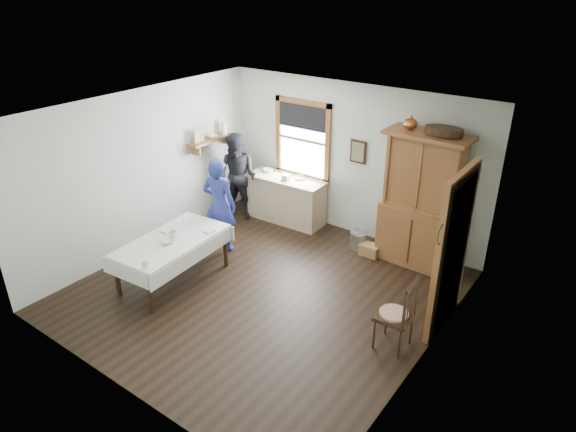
{
  "coord_description": "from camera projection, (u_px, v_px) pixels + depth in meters",
  "views": [
    {
      "loc": [
        4.1,
        -5.0,
        4.36
      ],
      "look_at": [
        0.24,
        0.3,
        1.2
      ],
      "focal_mm": 32.0,
      "sensor_mm": 36.0,
      "label": 1
    }
  ],
  "objects": [
    {
      "name": "room",
      "position": [
        261.0,
        209.0,
        7.12
      ],
      "size": [
        5.01,
        5.01,
        2.7
      ],
      "color": "black",
      "rests_on": "ground"
    },
    {
      "name": "window",
      "position": [
        303.0,
        136.0,
        9.33
      ],
      "size": [
        1.18,
        0.07,
        1.48
      ],
      "color": "white",
      "rests_on": "room"
    },
    {
      "name": "doorway",
      "position": [
        454.0,
        248.0,
        6.52
      ],
      "size": [
        0.09,
        1.14,
        2.22
      ],
      "color": "#423B2F",
      "rests_on": "room"
    },
    {
      "name": "wall_shelf",
      "position": [
        213.0,
        138.0,
        9.4
      ],
      "size": [
        0.24,
        1.0,
        0.44
      ],
      "color": "#9C5E30",
      "rests_on": "room"
    },
    {
      "name": "framed_picture",
      "position": [
        358.0,
        152.0,
        8.75
      ],
      "size": [
        0.3,
        0.04,
        0.4
      ],
      "primitive_type": "cube",
      "color": "black",
      "rests_on": "room"
    },
    {
      "name": "rug_beater",
      "position": [
        443.0,
        224.0,
        5.88
      ],
      "size": [
        0.01,
        0.27,
        0.27
      ],
      "primitive_type": "torus",
      "rotation": [
        0.0,
        1.57,
        0.0
      ],
      "color": "black",
      "rests_on": "room"
    },
    {
      "name": "work_counter",
      "position": [
        286.0,
        199.0,
        9.7
      ],
      "size": [
        1.54,
        0.63,
        0.87
      ],
      "primitive_type": "cube",
      "rotation": [
        0.0,
        0.0,
        0.04
      ],
      "color": "#C8AF8B",
      "rests_on": "room"
    },
    {
      "name": "china_hutch",
      "position": [
        421.0,
        201.0,
        8.01
      ],
      "size": [
        1.31,
        0.65,
        2.19
      ],
      "primitive_type": "cube",
      "rotation": [
        0.0,
        0.0,
        -0.04
      ],
      "color": "#9C5E30",
      "rests_on": "room"
    },
    {
      "name": "dining_table",
      "position": [
        173.0,
        260.0,
        7.83
      ],
      "size": [
        1.05,
        1.84,
        0.71
      ],
      "primitive_type": "cube",
      "rotation": [
        0.0,
        0.0,
        0.07
      ],
      "color": "silver",
      "rests_on": "room"
    },
    {
      "name": "spindle_chair",
      "position": [
        395.0,
        313.0,
        6.37
      ],
      "size": [
        0.5,
        0.5,
        1.02
      ],
      "primitive_type": "cube",
      "rotation": [
        0.0,
        0.0,
        0.06
      ],
      "color": "black",
      "rests_on": "room"
    },
    {
      "name": "pail",
      "position": [
        358.0,
        241.0,
        8.81
      ],
      "size": [
        0.35,
        0.35,
        0.31
      ],
      "primitive_type": "cube",
      "rotation": [
        0.0,
        0.0,
        0.27
      ],
      "color": "gray",
      "rests_on": "room"
    },
    {
      "name": "wicker_basket",
      "position": [
        370.0,
        250.0,
        8.64
      ],
      "size": [
        0.34,
        0.24,
        0.19
      ],
      "primitive_type": "cube",
      "rotation": [
        0.0,
        0.0,
        0.03
      ],
      "color": "#9A6C45",
      "rests_on": "room"
    },
    {
      "name": "woman_blue",
      "position": [
        220.0,
        208.0,
        8.57
      ],
      "size": [
        0.62,
        0.48,
        1.51
      ],
      "primitive_type": "imported",
      "rotation": [
        0.0,
        0.0,
        3.38
      ],
      "color": "navy",
      "rests_on": "room"
    },
    {
      "name": "figure_dark",
      "position": [
        238.0,
        180.0,
        9.67
      ],
      "size": [
        0.83,
        0.69,
        1.54
      ],
      "primitive_type": "imported",
      "rotation": [
        0.0,
        0.0,
        0.15
      ],
      "color": "black",
      "rests_on": "room"
    },
    {
      "name": "table_cup_a",
      "position": [
        173.0,
        235.0,
        7.7
      ],
      "size": [
        0.14,
        0.14,
        0.1
      ],
      "primitive_type": "imported",
      "rotation": [
        0.0,
        0.0,
        0.09
      ],
      "color": "white",
      "rests_on": "dining_table"
    },
    {
      "name": "table_cup_b",
      "position": [
        145.0,
        265.0,
        6.93
      ],
      "size": [
        0.11,
        0.11,
        0.09
      ],
      "primitive_type": "imported",
      "rotation": [
        0.0,
        0.0,
        -0.24
      ],
      "color": "white",
      "rests_on": "dining_table"
    },
    {
      "name": "table_bowl",
      "position": [
        168.0,
        241.0,
        7.58
      ],
      "size": [
        0.29,
        0.29,
        0.06
      ],
      "primitive_type": "imported",
      "rotation": [
        0.0,
        0.0,
        -0.42
      ],
      "color": "white",
      "rests_on": "dining_table"
    },
    {
      "name": "counter_book",
      "position": [
        294.0,
        178.0,
        9.49
      ],
      "size": [
        0.27,
        0.27,
        0.02
      ],
      "primitive_type": "imported",
      "rotation": [
        0.0,
        0.0,
        0.75
      ],
      "color": "#76694E",
      "rests_on": "work_counter"
    },
    {
      "name": "counter_bowl",
      "position": [
        268.0,
        170.0,
        9.79
      ],
      "size": [
        0.23,
        0.23,
        0.06
      ],
      "primitive_type": "imported",
      "rotation": [
        0.0,
        0.0,
        -0.31
      ],
      "color": "white",
      "rests_on": "work_counter"
    },
    {
      "name": "shelf_bowl",
      "position": [
        213.0,
        136.0,
        9.4
      ],
      "size": [
        0.22,
        0.22,
        0.05
      ],
      "primitive_type": "imported",
      "color": "white",
      "rests_on": "wall_shelf"
    }
  ]
}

